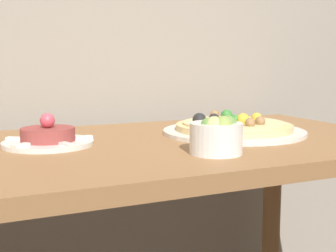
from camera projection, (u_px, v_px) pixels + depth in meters
dining_table at (159, 189)px, 1.11m from camera, size 1.19×0.66×0.73m
pizza_plate at (234, 128)px, 1.20m from camera, size 0.37×0.37×0.06m
tartare_plate at (48, 138)px, 1.04m from camera, size 0.20×0.20×0.07m
small_bowl at (217, 135)px, 0.94m from camera, size 0.11×0.11×0.08m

